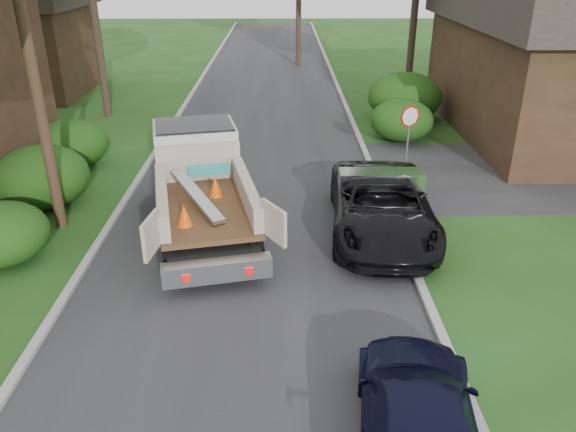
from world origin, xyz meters
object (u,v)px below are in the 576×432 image
(utility_pole, at_px, (27,40))
(navy_suv, at_px, (419,422))
(stop_sign, at_px, (409,126))
(house_left_far, at_px, (15,36))
(flatbed_truck, at_px, (200,174))
(house_right, at_px, (576,58))
(black_pickup, at_px, (382,205))

(utility_pole, relative_size, navy_suv, 2.18)
(stop_sign, bearing_deg, house_left_far, 145.19)
(flatbed_truck, bearing_deg, house_right, 18.21)
(utility_pole, xyz_separation_m, flatbed_truck, (3.97, 0.52, -3.80))
(house_right, height_order, navy_suv, house_right)
(stop_sign, relative_size, black_pickup, 0.42)
(house_right, relative_size, flatbed_truck, 1.83)
(navy_suv, bearing_deg, house_right, -112.20)
(flatbed_truck, height_order, navy_suv, flatbed_truck)
(stop_sign, height_order, flatbed_truck, flatbed_truck)
(flatbed_truck, bearing_deg, stop_sign, 15.41)
(black_pickup, bearing_deg, utility_pole, -179.11)
(house_right, bearing_deg, house_left_far, 163.20)
(house_right, distance_m, navy_suv, 20.09)
(stop_sign, bearing_deg, utility_pole, -159.38)
(stop_sign, xyz_separation_m, black_pickup, (-1.60, -4.50, -0.96))
(stop_sign, height_order, utility_pole, utility_pole)
(house_right, xyz_separation_m, navy_suv, (-10.08, -17.20, -2.49))
(utility_pole, xyz_separation_m, navy_suv, (8.40, -8.18, -4.51))
(stop_sign, bearing_deg, flatbed_truck, -152.43)
(house_left_far, relative_size, flatbed_truck, 1.07)
(navy_suv, bearing_deg, flatbed_truck, -54.83)
(house_right, relative_size, black_pickup, 2.19)
(stop_sign, relative_size, navy_suv, 0.54)
(house_right, bearing_deg, navy_suv, -120.38)
(house_left_far, height_order, navy_suv, house_left_far)
(stop_sign, distance_m, utility_pole, 11.91)
(black_pickup, bearing_deg, navy_suv, -91.14)
(house_right, distance_m, flatbed_truck, 16.91)
(house_right, xyz_separation_m, black_pickup, (-9.40, -9.50, -2.34))
(house_right, xyz_separation_m, flatbed_truck, (-14.51, -8.50, -1.78))
(house_right, height_order, flatbed_truck, house_right)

